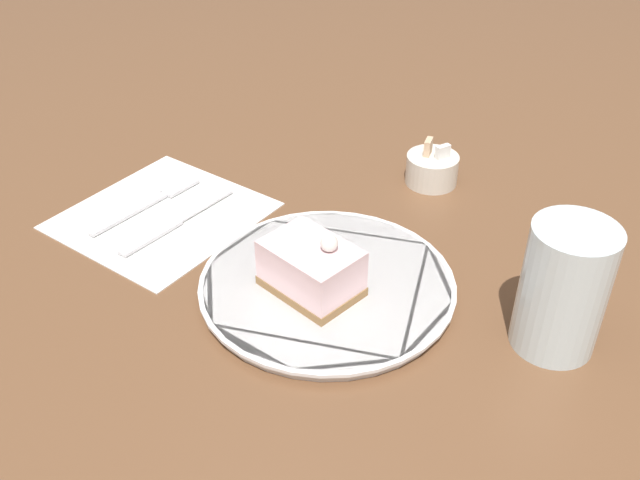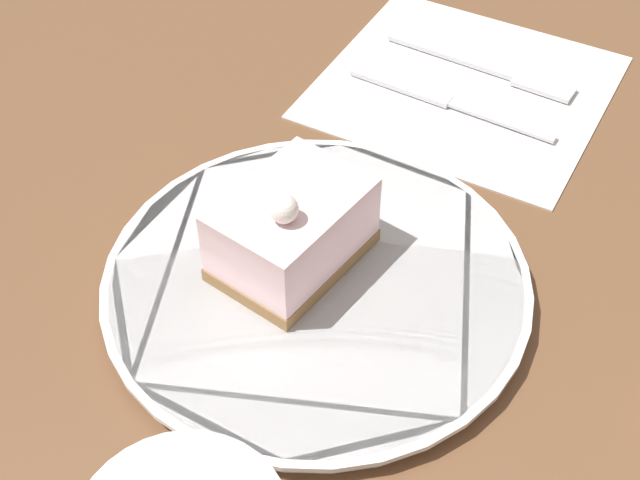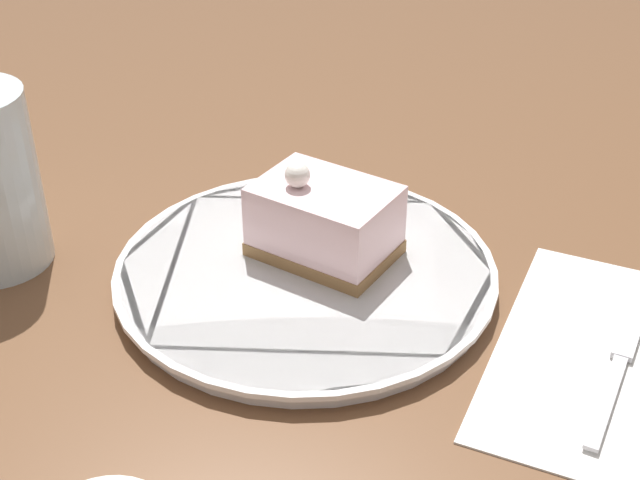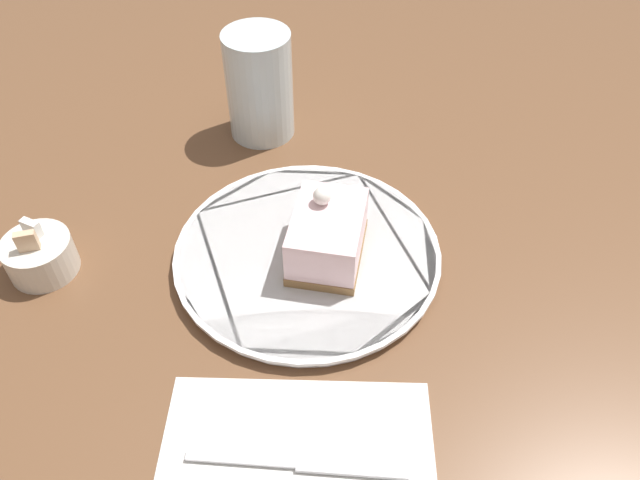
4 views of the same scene
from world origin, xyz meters
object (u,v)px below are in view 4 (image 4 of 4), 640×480
object	(u,v)px
drinking_glass	(259,85)
cake_slice	(327,235)
plate	(307,254)
sugar_bowl	(40,255)
knife	(317,464)

from	to	relation	value
drinking_glass	cake_slice	bearing A→B (deg)	-157.80
cake_slice	drinking_glass	distance (m)	0.25
plate	cake_slice	world-z (taller)	cake_slice
plate	drinking_glass	size ratio (longest dim) A/B	2.05
plate	sugar_bowl	world-z (taller)	sugar_bowl
cake_slice	knife	xyz separation A→B (m)	(-0.22, -0.00, -0.04)
plate	sugar_bowl	size ratio (longest dim) A/B	3.99
cake_slice	sugar_bowl	bearing A→B (deg)	101.85
knife	sugar_bowl	bearing A→B (deg)	57.47
sugar_bowl	knife	bearing A→B (deg)	-123.96
knife	drinking_glass	bearing A→B (deg)	13.41
knife	sugar_bowl	size ratio (longest dim) A/B	2.58
knife	drinking_glass	size ratio (longest dim) A/B	1.32
sugar_bowl	drinking_glass	distance (m)	0.33
cake_slice	sugar_bowl	size ratio (longest dim) A/B	1.54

